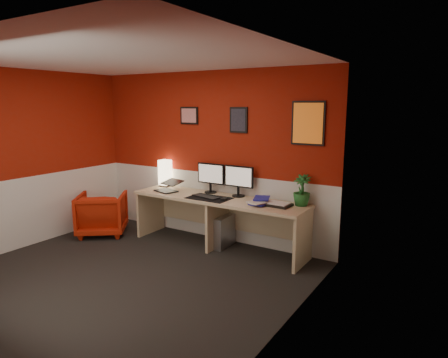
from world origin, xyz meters
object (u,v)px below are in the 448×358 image
desk (218,223)px  monitor_left (210,173)px  zen_tray (277,205)px  pc_tower (222,231)px  potted_plant (302,190)px  shoji_lamp (165,174)px  monitor_right (238,176)px  laptop (166,184)px  armchair (102,214)px

desk → monitor_left: monitor_left is taller
zen_tray → pc_tower: 1.02m
potted_plant → desk: bearing=-170.0°
shoji_lamp → monitor_right: size_ratio=0.69×
laptop → armchair: laptop is taller
monitor_left → pc_tower: 0.86m
potted_plant → monitor_left: bearing=179.7°
shoji_lamp → armchair: size_ratio=0.55×
monitor_left → monitor_right: 0.47m
desk → zen_tray: 0.97m
shoji_lamp → monitor_right: bearing=-0.7°
monitor_left → zen_tray: bearing=-9.2°
laptop → zen_tray: (1.77, 0.10, -0.09)m
shoji_lamp → potted_plant: potted_plant is taller
laptop → armchair: size_ratio=0.46×
desk → monitor_left: 0.74m
monitor_left → shoji_lamp: bearing=178.6°
monitor_left → armchair: monitor_left is taller
zen_tray → shoji_lamp: bearing=174.1°
monitor_left → potted_plant: size_ratio=1.43×
monitor_left → zen_tray: 1.21m
zen_tray → armchair: (-2.77, -0.48, -0.42)m
monitor_left → monitor_right: bearing=0.7°
desk → monitor_left: (-0.27, 0.21, 0.66)m
monitor_right → zen_tray: bearing=-15.7°
shoji_lamp → laptop: shoji_lamp is taller
zen_tray → monitor_right: bearing=164.3°
desk → monitor_left: bearing=141.5°
laptop → monitor_left: bearing=41.4°
zen_tray → armchair: zen_tray is taller
laptop → monitor_right: size_ratio=0.57×
armchair → zen_tray: bearing=152.5°
pc_tower → armchair: size_ratio=0.62×
shoji_lamp → laptop: (0.27, -0.31, -0.09)m
monitor_right → potted_plant: 0.95m
potted_plant → armchair: bearing=-167.7°
shoji_lamp → monitor_left: (0.88, -0.02, 0.09)m
desk → shoji_lamp: 1.30m
armchair → desk: bearing=156.3°
shoji_lamp → zen_tray: 2.06m
shoji_lamp → armchair: bearing=-136.4°
desk → laptop: size_ratio=7.88×
zen_tray → pc_tower: bearing=176.3°
shoji_lamp → monitor_right: 1.36m
pc_tower → potted_plant: bearing=3.0°
desk → armchair: bearing=-166.3°
monitor_right → pc_tower: (-0.18, -0.14, -0.80)m
desk → monitor_right: (0.20, 0.22, 0.66)m
monitor_left → laptop: bearing=-154.6°
laptop → monitor_right: monitor_right is taller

